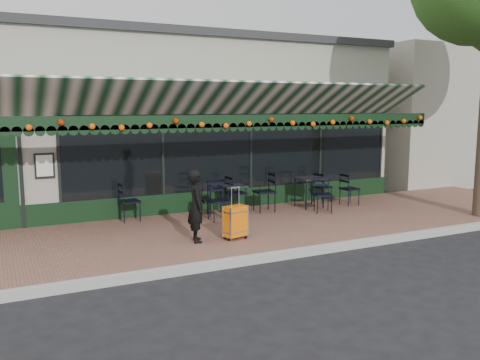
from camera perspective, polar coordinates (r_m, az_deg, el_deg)
name	(u,v)px	position (r m, az deg, el deg)	size (l,w,h in m)	color
ground	(281,258)	(9.57, 4.64, -8.69)	(80.00, 80.00, 0.00)	black
sidewalk	(235,230)	(11.26, -0.57, -5.67)	(18.00, 4.00, 0.15)	brown
curb	(283,255)	(9.49, 4.89, -8.38)	(18.00, 0.16, 0.15)	#9E9E99
restaurant_building	(156,123)	(16.39, -9.43, 6.37)	(12.00, 9.60, 4.50)	gray
neighbor_building_right	(447,115)	(23.76, 22.27, 6.75)	(12.00, 8.00, 4.80)	#9D9C8A
woman	(196,206)	(9.96, -4.91, -2.93)	(0.52, 0.34, 1.42)	black
suitcase	(235,222)	(10.18, -0.54, -4.71)	(0.51, 0.37, 1.05)	orange
cafe_table_a	(309,181)	(13.40, 7.80, -0.06)	(0.64, 0.64, 0.79)	black
cafe_table_b	(233,188)	(12.56, -0.79, -0.91)	(0.57, 0.57, 0.70)	black
chair_a_left	(264,192)	(12.79, 2.75, -1.37)	(0.50, 0.50, 0.99)	black
chair_a_right	(323,187)	(14.21, 9.25, -0.81)	(0.42, 0.42, 0.83)	black
chair_a_front	(323,195)	(12.86, 9.31, -1.68)	(0.44, 0.44, 0.88)	black
chair_a_extra	(350,189)	(13.94, 12.21, -1.00)	(0.43, 0.43, 0.87)	black
chair_b_left	(202,199)	(12.30, -4.28, -2.19)	(0.41, 0.41, 0.81)	black
chair_b_right	(236,193)	(12.83, -0.46, -1.51)	(0.46, 0.46, 0.91)	black
chair_b_front	(218,201)	(11.81, -2.44, -2.42)	(0.45, 0.45, 0.89)	black
chair_solo	(130,202)	(12.00, -12.30, -2.40)	(0.46, 0.46, 0.91)	black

